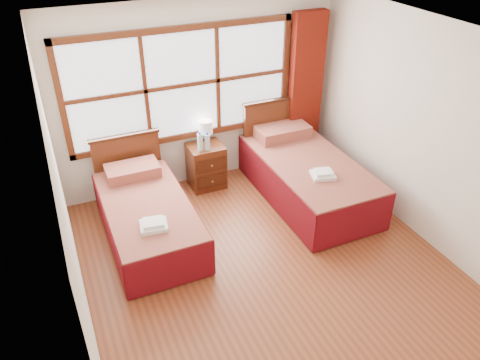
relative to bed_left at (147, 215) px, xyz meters
name	(u,v)px	position (x,y,z in m)	size (l,w,h in m)	color
floor	(271,269)	(1.11, -1.20, -0.30)	(4.50, 4.50, 0.00)	brown
ceiling	(281,42)	(1.11, -1.20, 2.30)	(4.50, 4.50, 0.00)	white
wall_back	(200,96)	(1.11, 1.05, 1.00)	(4.00, 4.00, 0.00)	silver
wall_left	(67,221)	(-0.89, -1.20, 1.00)	(4.50, 4.50, 0.00)	silver
wall_right	(430,136)	(3.11, -1.20, 1.00)	(4.50, 4.50, 0.00)	silver
window	(182,85)	(0.86, 1.01, 1.20)	(3.16, 0.06, 1.56)	white
curtain	(305,91)	(2.71, 0.91, 0.87)	(0.50, 0.16, 2.30)	maroon
bed_left	(147,215)	(0.00, 0.00, 0.00)	(1.00, 2.02, 0.97)	#39190B
bed_right	(306,174)	(2.25, 0.00, 0.04)	(1.13, 2.20, 1.11)	#39190B
nightstand	(206,166)	(1.07, 0.80, 0.03)	(0.49, 0.48, 0.65)	#542612
towels_left	(154,225)	(-0.04, -0.56, 0.26)	(0.34, 0.30, 0.09)	white
towels_right	(323,174)	(2.19, -0.49, 0.33)	(0.34, 0.32, 0.09)	white
lamp	(206,128)	(1.10, 0.83, 0.61)	(0.19, 0.19, 0.37)	gold
bottle_near	(200,142)	(0.97, 0.71, 0.48)	(0.07, 0.07, 0.28)	silver
bottle_far	(207,142)	(1.07, 0.69, 0.47)	(0.07, 0.07, 0.26)	silver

